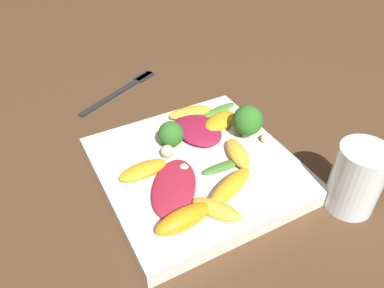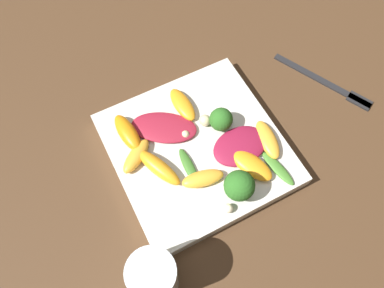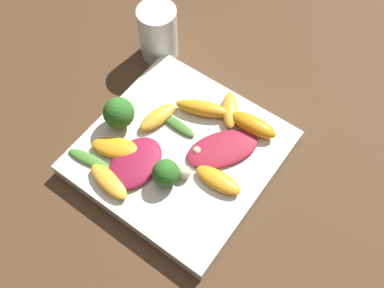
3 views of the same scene
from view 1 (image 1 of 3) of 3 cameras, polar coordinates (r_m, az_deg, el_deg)
The scene contains 20 objects.
ground_plane at distance 0.52m, azimuth 0.64°, elevation -4.82°, with size 2.40×2.40×0.00m, color #4C331E.
plate at distance 0.51m, azimuth 0.65°, elevation -3.84°, with size 0.25×0.25×0.02m.
drinking_glass at distance 0.49m, azimuth 23.79°, elevation -4.87°, with size 0.06×0.06×0.09m.
fork at distance 0.71m, azimuth -10.00°, elevation 8.60°, with size 0.17×0.10×0.01m.
radicchio_leaf_0 at distance 0.54m, azimuth 0.88°, elevation 2.26°, with size 0.07×0.09×0.01m.
radicchio_leaf_1 at distance 0.46m, azimuth -2.79°, elevation -6.60°, with size 0.10×0.11×0.01m.
orange_segment_0 at distance 0.50m, azimuth 6.99°, elevation -1.45°, with size 0.04×0.06×0.02m.
orange_segment_1 at distance 0.43m, azimuth 3.74°, elevation -9.91°, with size 0.05×0.06×0.02m.
orange_segment_2 at distance 0.45m, azimuth 5.82°, elevation -6.50°, with size 0.08×0.05×0.02m.
orange_segment_3 at distance 0.58m, azimuth -0.26°, elevation 4.81°, with size 0.07×0.04×0.01m.
orange_segment_4 at distance 0.48m, azimuth -7.48°, elevation -3.98°, with size 0.07×0.03×0.02m.
orange_segment_5 at distance 0.42m, azimuth -1.28°, elevation -11.30°, with size 0.07×0.03×0.02m.
orange_segment_6 at distance 0.56m, azimuth 4.06°, elevation 3.27°, with size 0.08×0.06×0.02m.
broccoli_floret_0 at distance 0.53m, azimuth 8.48°, elevation 3.56°, with size 0.04×0.04×0.05m.
broccoli_floret_1 at distance 0.51m, azimuth -3.23°, elevation 1.51°, with size 0.04×0.04×0.04m.
arugula_sprig_0 at distance 0.59m, azimuth 4.11°, elevation 5.13°, with size 0.07×0.03×0.01m.
arugula_sprig_1 at distance 0.49m, azimuth 4.85°, elevation -3.40°, with size 0.06×0.02×0.01m.
macadamia_nut_0 at distance 0.54m, azimuth 11.13°, elevation 0.92°, with size 0.01×0.01×0.01m.
macadamia_nut_1 at distance 0.48m, azimuth -1.22°, elevation -3.67°, with size 0.01×0.01×0.01m.
macadamia_nut_2 at distance 0.50m, azimuth -3.80°, elevation -1.12°, with size 0.02×0.02×0.02m.
Camera 1 is at (-0.18, -0.32, 0.36)m, focal length 35.00 mm.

